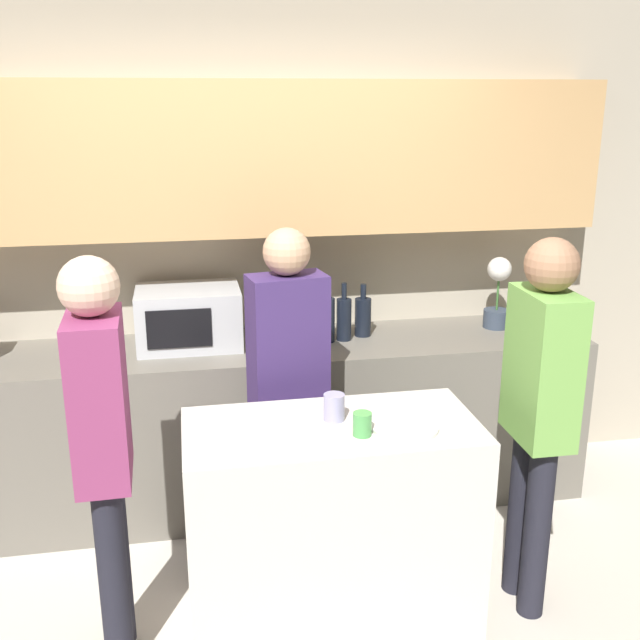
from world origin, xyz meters
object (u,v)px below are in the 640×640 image
object	(u,v)px
potted_plant	(498,293)
cup_1	(334,407)
person_right	(540,398)
plate_on_island	(405,427)
cup_0	(362,424)
person_center	(288,370)
microwave	(189,317)
bottle_2	(344,318)
bottle_0	(307,319)
bottle_3	(363,316)
person_left	(102,434)
bottle_1	(328,319)

from	to	relation	value
potted_plant	cup_1	xyz separation A→B (m)	(-1.13, -1.07, -0.13)
person_right	plate_on_island	bearing A→B (deg)	97.96
cup_0	person_center	distance (m)	0.67
microwave	bottle_2	world-z (taller)	bottle_2
bottle_0	bottle_2	size ratio (longest dim) A/B	0.94
bottle_0	person_center	xyz separation A→B (m)	(-0.18, -0.57, -0.07)
microwave	bottle_3	bearing A→B (deg)	-0.44
plate_on_island	person_center	xyz separation A→B (m)	(-0.36, 0.62, 0.02)
bottle_0	person_left	distance (m)	1.47
bottle_3	person_right	world-z (taller)	person_right
bottle_0	potted_plant	bearing A→B (deg)	0.54
microwave	potted_plant	xyz separation A→B (m)	(1.67, 0.00, 0.05)
plate_on_island	person_right	xyz separation A→B (m)	(0.59, 0.07, 0.04)
bottle_3	cup_0	world-z (taller)	bottle_3
bottle_2	cup_1	bearing A→B (deg)	-104.40
bottle_2	person_center	size ratio (longest dim) A/B	0.19
person_center	plate_on_island	bearing A→B (deg)	110.21
plate_on_island	cup_0	distance (m)	0.18
potted_plant	cup_0	xyz separation A→B (m)	(-1.06, -1.22, -0.14)
bottle_2	bottle_3	size ratio (longest dim) A/B	1.09
bottle_2	plate_on_island	xyz separation A→B (m)	(-0.01, -1.14, -0.10)
bottle_0	cup_1	world-z (taller)	bottle_0
microwave	person_right	xyz separation A→B (m)	(1.37, -1.13, -0.09)
potted_plant	bottle_0	distance (m)	1.06
bottle_3	person_right	xyz separation A→B (m)	(0.46, -1.12, -0.05)
bottle_0	bottle_3	size ratio (longest dim) A/B	1.02
person_right	cup_1	bearing A→B (deg)	86.87
person_left	person_center	distance (m)	0.95
cup_0	cup_1	distance (m)	0.17
bottle_1	cup_1	xyz separation A→B (m)	(-0.17, -1.00, -0.06)
bottle_2	person_left	distance (m)	1.56
person_left	person_right	world-z (taller)	person_right
bottle_1	person_right	bearing A→B (deg)	-57.71
cup_0	cup_1	xyz separation A→B (m)	(-0.08, 0.15, 0.01)
bottle_0	cup_0	size ratio (longest dim) A/B	3.19
cup_0	bottle_1	bearing A→B (deg)	85.34
microwave	plate_on_island	bearing A→B (deg)	-56.74
microwave	cup_0	distance (m)	1.37
potted_plant	person_right	bearing A→B (deg)	-104.81
bottle_3	potted_plant	bearing A→B (deg)	0.65
bottle_3	person_center	bearing A→B (deg)	-130.44
person_center	person_right	xyz separation A→B (m)	(0.95, -0.55, 0.02)
microwave	plate_on_island	xyz separation A→B (m)	(0.79, -1.20, -0.13)
person_center	bottle_1	bearing A→B (deg)	-128.85
plate_on_island	person_center	bearing A→B (deg)	119.92
potted_plant	bottle_3	size ratio (longest dim) A/B	1.40
bottle_3	person_left	world-z (taller)	person_left
bottle_0	person_right	bearing A→B (deg)	-55.70
potted_plant	person_left	distance (m)	2.31
bottle_0	person_left	xyz separation A→B (m)	(-0.94, -1.13, -0.05)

